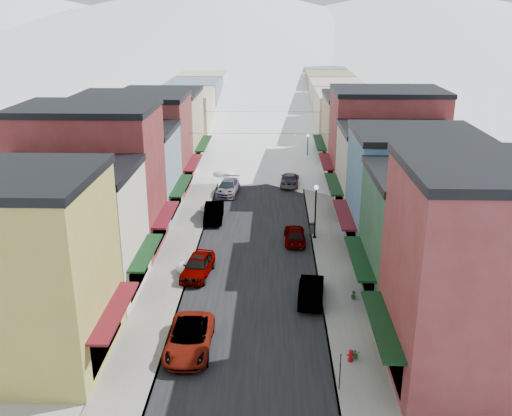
# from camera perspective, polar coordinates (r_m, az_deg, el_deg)

# --- Properties ---
(ground) EXTENTS (600.00, 600.00, 0.00)m
(ground) POSITION_cam_1_polar(r_m,az_deg,el_deg) (31.78, -1.35, -19.07)
(ground) COLOR gray
(ground) RESTS_ON ground
(road) EXTENTS (10.00, 160.00, 0.01)m
(road) POSITION_cam_1_polar(r_m,az_deg,el_deg) (87.18, 0.73, 6.14)
(road) COLOR black
(road) RESTS_ON ground
(sidewalk_left) EXTENTS (3.20, 160.00, 0.15)m
(sidewalk_left) POSITION_cam_1_polar(r_m,az_deg,el_deg) (87.52, -3.62, 6.20)
(sidewalk_left) COLOR gray
(sidewalk_left) RESTS_ON ground
(sidewalk_right) EXTENTS (3.20, 160.00, 0.15)m
(sidewalk_right) POSITION_cam_1_polar(r_m,az_deg,el_deg) (87.30, 5.09, 6.13)
(sidewalk_right) COLOR gray
(sidewalk_right) RESTS_ON ground
(curb_left) EXTENTS (0.10, 160.00, 0.15)m
(curb_left) POSITION_cam_1_polar(r_m,az_deg,el_deg) (87.39, -2.60, 6.20)
(curb_left) COLOR slate
(curb_left) RESTS_ON ground
(curb_right) EXTENTS (0.10, 160.00, 0.15)m
(curb_right) POSITION_cam_1_polar(r_m,az_deg,el_deg) (87.23, 4.07, 6.15)
(curb_right) COLOR slate
(curb_right) RESTS_ON ground
(bldg_l_yellow) EXTENTS (11.30, 8.70, 11.50)m
(bldg_l_yellow) POSITION_cam_1_polar(r_m,az_deg,el_deg) (35.28, -23.10, -5.70)
(bldg_l_yellow) COLOR #AC9B3F
(bldg_l_yellow) RESTS_ON ground
(bldg_l_cream) EXTENTS (11.30, 8.20, 9.50)m
(bldg_l_cream) POSITION_cam_1_polar(r_m,az_deg,el_deg) (42.87, -18.39, -2.21)
(bldg_l_cream) COLOR beige
(bldg_l_cream) RESTS_ON ground
(bldg_l_brick_near) EXTENTS (12.30, 8.20, 12.50)m
(bldg_l_brick_near) POSITION_cam_1_polar(r_m,az_deg,el_deg) (49.73, -16.10, 2.76)
(bldg_l_brick_near) COLOR maroon
(bldg_l_brick_near) RESTS_ON ground
(bldg_l_grayblue) EXTENTS (11.30, 9.20, 9.00)m
(bldg_l_grayblue) POSITION_cam_1_polar(r_m,az_deg,el_deg) (57.90, -13.02, 3.49)
(bldg_l_grayblue) COLOR #788FA0
(bldg_l_grayblue) RESTS_ON ground
(bldg_l_brick_far) EXTENTS (13.30, 9.20, 11.00)m
(bldg_l_brick_far) POSITION_cam_1_polar(r_m,az_deg,el_deg) (66.37, -12.03, 6.43)
(bldg_l_brick_far) COLOR maroon
(bldg_l_brick_far) RESTS_ON ground
(bldg_l_tan) EXTENTS (11.30, 11.20, 10.00)m
(bldg_l_tan) POSITION_cam_1_polar(r_m,az_deg,el_deg) (75.81, -9.53, 7.76)
(bldg_l_tan) COLOR tan
(bldg_l_tan) RESTS_ON ground
(bldg_r_brick_near) EXTENTS (12.30, 9.20, 12.50)m
(bldg_r_brick_near) POSITION_cam_1_polar(r_m,az_deg,el_deg) (33.30, 23.25, -6.25)
(bldg_r_brick_near) COLOR maroon
(bldg_r_brick_near) RESTS_ON ground
(bldg_r_green) EXTENTS (11.30, 9.20, 9.50)m
(bldg_r_green) POSITION_cam_1_polar(r_m,az_deg,el_deg) (41.51, 18.04, -2.87)
(bldg_r_green) COLOR #21452D
(bldg_r_green) RESTS_ON ground
(bldg_r_blue) EXTENTS (11.30, 9.20, 10.50)m
(bldg_r_blue) POSITION_cam_1_polar(r_m,az_deg,el_deg) (49.54, 15.36, 1.56)
(bldg_r_blue) COLOR #3A6584
(bldg_r_blue) RESTS_ON ground
(bldg_r_cream) EXTENTS (12.30, 9.20, 9.00)m
(bldg_r_cream) POSITION_cam_1_polar(r_m,az_deg,el_deg) (58.27, 13.81, 3.53)
(bldg_r_cream) COLOR #B6A992
(bldg_r_cream) RESTS_ON ground
(bldg_r_brick_far) EXTENTS (13.30, 9.20, 11.50)m
(bldg_r_brick_far) POSITION_cam_1_polar(r_m,az_deg,el_deg) (66.64, 12.79, 6.65)
(bldg_r_brick_far) COLOR maroon
(bldg_r_brick_far) RESTS_ON ground
(bldg_r_tan) EXTENTS (11.30, 11.20, 9.50)m
(bldg_r_tan) POSITION_cam_1_polar(r_m,az_deg,el_deg) (76.32, 10.63, 7.58)
(bldg_r_tan) COLOR #938360
(bldg_r_tan) RESTS_ON ground
(distant_blocks) EXTENTS (34.00, 55.00, 8.00)m
(distant_blocks) POSITION_cam_1_polar(r_m,az_deg,el_deg) (109.06, 0.96, 10.91)
(distant_blocks) COLOR gray
(distant_blocks) RESTS_ON ground
(mountain_ridge) EXTENTS (670.00, 340.00, 34.00)m
(mountain_ridge) POSITION_cam_1_polar(r_m,az_deg,el_deg) (302.87, -2.35, 18.16)
(mountain_ridge) COLOR silver
(mountain_ridge) RESTS_ON ground
(overhead_cables) EXTENTS (16.40, 15.04, 0.04)m
(overhead_cables) POSITION_cam_1_polar(r_m,az_deg,el_deg) (73.68, 0.57, 8.64)
(overhead_cables) COLOR black
(overhead_cables) RESTS_ON ground
(car_white_suv) EXTENTS (2.72, 5.83, 1.62)m
(car_white_suv) POSITION_cam_1_polar(r_m,az_deg,el_deg) (35.74, -6.68, -12.83)
(car_white_suv) COLOR silver
(car_white_suv) RESTS_ON ground
(car_silver_sedan) EXTENTS (2.62, 5.18, 1.69)m
(car_silver_sedan) POSITION_cam_1_polar(r_m,az_deg,el_deg) (44.86, -5.84, -5.74)
(car_silver_sedan) COLOR #94979B
(car_silver_sedan) RESTS_ON ground
(car_dark_hatch) EXTENTS (1.94, 5.10, 1.66)m
(car_dark_hatch) POSITION_cam_1_polar(r_m,az_deg,el_deg) (56.31, -4.24, -0.42)
(car_dark_hatch) COLOR black
(car_dark_hatch) RESTS_ON ground
(car_silver_wagon) EXTENTS (2.68, 5.57, 1.57)m
(car_silver_wagon) POSITION_cam_1_polar(r_m,az_deg,el_deg) (64.37, -2.82, 2.09)
(car_silver_wagon) COLOR #ACADB5
(car_silver_wagon) RESTS_ON ground
(car_green_sedan) EXTENTS (2.18, 5.04, 1.61)m
(car_green_sedan) POSITION_cam_1_polar(r_m,az_deg,el_deg) (41.20, 5.55, -8.18)
(car_green_sedan) COLOR black
(car_green_sedan) RESTS_ON ground
(car_gray_suv) EXTENTS (1.87, 4.57, 1.55)m
(car_gray_suv) POSITION_cam_1_polar(r_m,az_deg,el_deg) (51.02, 3.90, -2.61)
(car_gray_suv) COLOR gray
(car_gray_suv) RESTS_ON ground
(car_black_sedan) EXTENTS (2.45, 5.28, 1.49)m
(car_black_sedan) POSITION_cam_1_polar(r_m,az_deg,el_deg) (67.67, 3.39, 2.90)
(car_black_sedan) COLOR black
(car_black_sedan) RESTS_ON ground
(car_lane_silver) EXTENTS (1.83, 4.48, 1.52)m
(car_lane_silver) POSITION_cam_1_polar(r_m,az_deg,el_deg) (84.09, 0.05, 6.18)
(car_lane_silver) COLOR gray
(car_lane_silver) RESTS_ON ground
(car_lane_white) EXTENTS (2.91, 5.24, 1.39)m
(car_lane_white) POSITION_cam_1_polar(r_m,az_deg,el_deg) (87.10, 2.01, 6.58)
(car_lane_white) COLOR silver
(car_lane_white) RESTS_ON ground
(fire_hydrant) EXTENTS (0.44, 0.33, 0.76)m
(fire_hydrant) POSITION_cam_1_polar(r_m,az_deg,el_deg) (34.98, 9.44, -14.37)
(fire_hydrant) COLOR #AA0914
(fire_hydrant) RESTS_ON sidewalk_right
(parking_sign) EXTENTS (0.06, 0.30, 2.23)m
(parking_sign) POSITION_cam_1_polar(r_m,az_deg,el_deg) (32.11, 8.42, -15.63)
(parking_sign) COLOR black
(parking_sign) RESTS_ON sidewalk_right
(trash_can) EXTENTS (0.59, 0.59, 1.00)m
(trash_can) POSITION_cam_1_polar(r_m,az_deg,el_deg) (52.78, 5.68, -2.04)
(trash_can) COLOR slate
(trash_can) RESTS_ON sidewalk_right
(streetlamp_near) EXTENTS (0.41, 0.41, 4.98)m
(streetlamp_near) POSITION_cam_1_polar(r_m,az_deg,el_deg) (50.96, 5.99, 0.32)
(streetlamp_near) COLOR black
(streetlamp_near) RESTS_ON sidewalk_right
(streetlamp_far) EXTENTS (0.34, 0.34, 4.10)m
(streetlamp_far) POSITION_cam_1_polar(r_m,az_deg,el_deg) (76.18, 5.19, 6.25)
(streetlamp_far) COLOR black
(streetlamp_far) RESTS_ON sidewalk_right
(planter_near) EXTENTS (0.53, 0.46, 0.59)m
(planter_near) POSITION_cam_1_polar(r_m,az_deg,el_deg) (35.28, 9.93, -14.18)
(planter_near) COLOR #2F652D
(planter_near) RESTS_ON sidewalk_right
(planter_far) EXTENTS (0.48, 0.48, 0.61)m
(planter_far) POSITION_cam_1_polar(r_m,az_deg,el_deg) (41.70, 9.72, -8.56)
(planter_far) COLOR #254E23
(planter_far) RESTS_ON sidewalk_right
(snow_pile_near) EXTENTS (2.38, 2.66, 1.01)m
(snow_pile_near) POSITION_cam_1_polar(r_m,az_deg,el_deg) (45.52, -6.48, -5.89)
(snow_pile_near) COLOR white
(snow_pile_near) RESTS_ON ground
(snow_pile_mid) EXTENTS (2.45, 2.71, 1.04)m
(snow_pile_mid) POSITION_cam_1_polar(r_m,az_deg,el_deg) (58.52, -4.40, -0.01)
(snow_pile_mid) COLOR white
(snow_pile_mid) RESTS_ON ground
(snow_pile_far) EXTENTS (2.48, 2.72, 1.05)m
(snow_pile_far) POSITION_cam_1_polar(r_m,az_deg,el_deg) (70.71, -3.27, 3.42)
(snow_pile_far) COLOR white
(snow_pile_far) RESTS_ON ground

